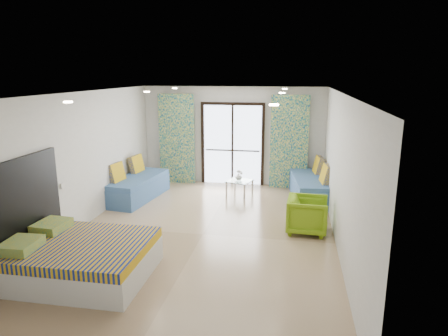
% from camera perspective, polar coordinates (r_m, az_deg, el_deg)
% --- Properties ---
extents(floor, '(5.00, 7.50, 0.01)m').
position_cam_1_polar(floor, '(7.87, -3.02, -9.44)').
color(floor, '#937758').
rests_on(floor, ground).
extents(ceiling, '(5.00, 7.50, 0.01)m').
position_cam_1_polar(ceiling, '(7.26, -3.28, 10.60)').
color(ceiling, silver).
rests_on(ceiling, ground).
extents(wall_back, '(5.00, 0.01, 2.70)m').
position_cam_1_polar(wall_back, '(11.06, 1.25, 4.58)').
color(wall_back, silver).
rests_on(wall_back, ground).
extents(wall_front, '(5.00, 0.01, 2.70)m').
position_cam_1_polar(wall_front, '(4.07, -15.39, -11.89)').
color(wall_front, silver).
rests_on(wall_front, ground).
extents(wall_left, '(0.01, 7.50, 2.70)m').
position_cam_1_polar(wall_left, '(8.36, -20.07, 0.85)').
color(wall_left, silver).
rests_on(wall_left, ground).
extents(wall_right, '(0.01, 7.50, 2.70)m').
position_cam_1_polar(wall_right, '(7.31, 16.32, -0.62)').
color(wall_right, silver).
rests_on(wall_right, ground).
extents(balcony_door, '(1.76, 0.08, 2.28)m').
position_cam_1_polar(balcony_door, '(11.05, 1.23, 4.09)').
color(balcony_door, black).
rests_on(balcony_door, floor).
extents(balcony_rail, '(1.52, 0.03, 0.04)m').
position_cam_1_polar(balcony_rail, '(11.11, 1.23, 2.53)').
color(balcony_rail, '#595451').
rests_on(balcony_rail, balcony_door).
extents(curtain_left, '(1.00, 0.10, 2.50)m').
position_cam_1_polar(curtain_left, '(11.24, -6.74, 4.12)').
color(curtain_left, silver).
rests_on(curtain_left, floor).
extents(curtain_right, '(1.00, 0.10, 2.50)m').
position_cam_1_polar(curtain_right, '(10.78, 9.29, 3.63)').
color(curtain_right, silver).
rests_on(curtain_right, floor).
extents(downlight_a, '(0.12, 0.12, 0.02)m').
position_cam_1_polar(downlight_a, '(5.92, -21.39, 8.77)').
color(downlight_a, '#FFE0B2').
rests_on(downlight_a, ceiling).
extents(downlight_b, '(0.12, 0.12, 0.02)m').
position_cam_1_polar(downlight_b, '(5.08, 7.15, 8.95)').
color(downlight_b, '#FFE0B2').
rests_on(downlight_b, ceiling).
extents(downlight_c, '(0.12, 0.12, 0.02)m').
position_cam_1_polar(downlight_c, '(8.62, -10.98, 10.64)').
color(downlight_c, '#FFE0B2').
rests_on(downlight_c, ceiling).
extents(downlight_d, '(0.12, 0.12, 0.02)m').
position_cam_1_polar(downlight_d, '(8.07, 8.29, 10.56)').
color(downlight_d, '#FFE0B2').
rests_on(downlight_d, ceiling).
extents(downlight_e, '(0.12, 0.12, 0.02)m').
position_cam_1_polar(downlight_e, '(10.52, -7.06, 11.25)').
color(downlight_e, '#FFE0B2').
rests_on(downlight_e, ceiling).
extents(downlight_f, '(0.12, 0.12, 0.02)m').
position_cam_1_polar(downlight_f, '(10.07, 8.68, 11.11)').
color(downlight_f, '#FFE0B2').
rests_on(downlight_f, ceiling).
extents(headboard, '(0.06, 2.10, 1.50)m').
position_cam_1_polar(headboard, '(6.89, -27.44, -5.07)').
color(headboard, black).
rests_on(headboard, floor).
extents(switch_plate, '(0.02, 0.10, 0.10)m').
position_cam_1_polar(switch_plate, '(7.87, -22.07, -2.34)').
color(switch_plate, silver).
rests_on(switch_plate, wall_left).
extents(bed, '(2.02, 1.64, 0.70)m').
position_cam_1_polar(bed, '(6.63, -19.78, -12.07)').
color(bed, silver).
rests_on(bed, floor).
extents(daybed_left, '(1.04, 2.10, 0.99)m').
position_cam_1_polar(daybed_left, '(10.13, -12.32, -2.60)').
color(daybed_left, '#3E6295').
rests_on(daybed_left, floor).
extents(daybed_right, '(1.03, 2.09, 0.99)m').
position_cam_1_polar(daybed_right, '(10.09, 12.23, -2.67)').
color(daybed_right, '#3E6295').
rests_on(daybed_right, floor).
extents(coffee_table, '(0.72, 0.72, 0.66)m').
position_cam_1_polar(coffee_table, '(10.19, 2.24, -2.02)').
color(coffee_table, silver).
rests_on(coffee_table, floor).
extents(vase, '(0.22, 0.22, 0.17)m').
position_cam_1_polar(vase, '(10.22, 2.12, -1.23)').
color(vase, white).
rests_on(vase, coffee_table).
extents(armchair, '(0.75, 0.79, 0.78)m').
position_cam_1_polar(armchair, '(8.00, 11.84, -6.33)').
color(armchair, '#719D14').
rests_on(armchair, floor).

